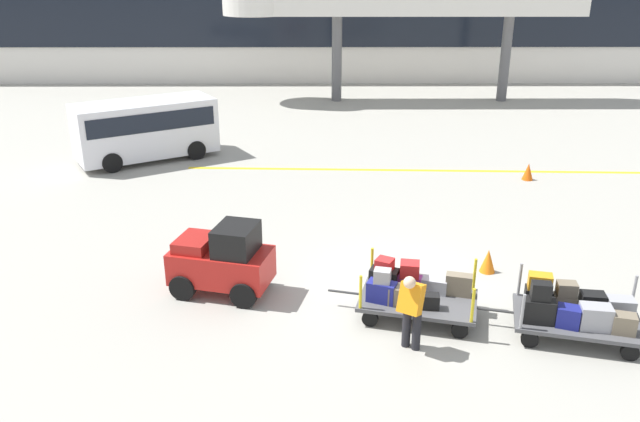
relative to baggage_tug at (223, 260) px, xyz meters
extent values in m
plane|color=#9E9B91|center=(3.73, 0.04, -0.75)|extent=(120.00, 120.00, 0.00)
cube|color=yellow|center=(7.48, 8.43, -0.75)|extent=(19.84, 1.01, 0.01)
cube|color=silver|center=(3.73, 26.04, 2.40)|extent=(49.59, 2.40, 6.30)
cube|color=black|center=(3.73, 24.79, 2.71)|extent=(47.11, 0.12, 2.80)
cylinder|color=#59595B|center=(3.01, 20.04, 1.34)|extent=(0.50, 0.50, 4.19)
cylinder|color=#59595B|center=(11.39, 20.04, 1.34)|extent=(0.50, 0.50, 4.19)
cube|color=red|center=(-0.03, 0.01, -0.12)|extent=(2.31, 1.59, 0.70)
cube|color=black|center=(0.32, -0.08, 0.53)|extent=(1.02, 1.16, 0.60)
cube|color=#A51B16|center=(-0.59, 0.15, 0.35)|extent=(0.91, 1.08, 0.24)
cylinder|color=black|center=(-0.56, 0.68, -0.47)|extent=(0.59, 0.31, 0.56)
cylinder|color=black|center=(-0.82, -0.33, -0.47)|extent=(0.59, 0.31, 0.56)
cylinder|color=black|center=(0.76, 0.34, -0.47)|extent=(0.59, 0.31, 0.56)
cylinder|color=black|center=(0.50, -0.67, -0.47)|extent=(0.59, 0.31, 0.56)
cube|color=#4C4C4F|center=(4.03, -1.04, -0.39)|extent=(2.58, 1.93, 0.08)
cylinder|color=gold|center=(3.17, -0.15, 0.00)|extent=(0.06, 0.06, 0.70)
cylinder|color=gold|center=(2.85, -1.40, 0.00)|extent=(0.06, 0.06, 0.70)
cylinder|color=gold|center=(5.22, -0.68, 0.00)|extent=(0.06, 0.06, 0.70)
cylinder|color=gold|center=(4.90, -1.93, 0.00)|extent=(0.06, 0.06, 0.70)
cylinder|color=black|center=(3.35, -0.25, -0.59)|extent=(0.33, 0.18, 0.32)
cylinder|color=black|center=(3.05, -1.40, -0.59)|extent=(0.33, 0.18, 0.32)
cylinder|color=black|center=(5.02, -0.68, -0.59)|extent=(0.33, 0.18, 0.32)
cylinder|color=black|center=(4.72, -1.83, -0.59)|extent=(0.33, 0.18, 0.32)
cylinder|color=#333333|center=(2.58, -0.66, -0.41)|extent=(0.69, 0.22, 0.05)
cube|color=black|center=(3.39, -0.60, -0.14)|extent=(0.65, 0.51, 0.43)
cube|color=navy|center=(3.29, -1.13, -0.14)|extent=(0.64, 0.51, 0.42)
cube|color=#8C338C|center=(3.89, -0.68, -0.19)|extent=(0.56, 0.40, 0.33)
cube|color=#726651|center=(3.71, -1.24, -0.17)|extent=(0.64, 0.43, 0.37)
cube|color=#99999E|center=(4.36, -0.76, -0.20)|extent=(0.66, 0.46, 0.30)
cube|color=black|center=(4.18, -1.40, -0.21)|extent=(0.43, 0.29, 0.29)
cube|color=#726651|center=(4.87, -0.88, -0.13)|extent=(0.57, 0.37, 0.45)
cube|color=red|center=(3.39, -0.60, 0.19)|extent=(0.44, 0.43, 0.24)
cube|color=#99999E|center=(3.29, -1.13, 0.20)|extent=(0.37, 0.32, 0.28)
cube|color=red|center=(3.89, -0.68, 0.12)|extent=(0.44, 0.41, 0.30)
cube|color=#4C4C4F|center=(6.94, -1.79, -0.39)|extent=(2.58, 1.93, 0.08)
cylinder|color=gray|center=(6.08, -0.90, 0.00)|extent=(0.06, 0.06, 0.70)
cylinder|color=gray|center=(5.75, -2.15, 0.00)|extent=(0.06, 0.06, 0.70)
cylinder|color=gray|center=(8.13, -1.43, 0.00)|extent=(0.06, 0.06, 0.70)
cylinder|color=black|center=(6.25, -0.99, -0.59)|extent=(0.33, 0.18, 0.32)
cylinder|color=black|center=(5.96, -2.15, -0.59)|extent=(0.33, 0.18, 0.32)
cylinder|color=black|center=(7.92, -1.42, -0.59)|extent=(0.33, 0.18, 0.32)
cylinder|color=black|center=(7.63, -2.58, -0.59)|extent=(0.33, 0.18, 0.32)
cylinder|color=#333333|center=(5.49, -1.41, -0.41)|extent=(0.69, 0.22, 0.05)
cube|color=black|center=(6.33, -1.32, -0.17)|extent=(0.57, 0.44, 0.37)
cube|color=black|center=(6.14, -1.92, -0.12)|extent=(0.63, 0.42, 0.47)
cube|color=#726651|center=(6.82, -1.43, -0.21)|extent=(0.48, 0.37, 0.28)
cube|color=navy|center=(6.63, -2.08, -0.15)|extent=(0.49, 0.43, 0.40)
cube|color=black|center=(7.29, -1.56, -0.16)|extent=(0.49, 0.38, 0.39)
cube|color=#99999E|center=(7.10, -2.15, -0.12)|extent=(0.60, 0.44, 0.46)
cube|color=#99999E|center=(7.75, -1.72, -0.17)|extent=(0.54, 0.40, 0.37)
cube|color=#726651|center=(7.57, -2.30, -0.17)|extent=(0.47, 0.40, 0.37)
cube|color=orange|center=(6.33, -1.32, 0.17)|extent=(0.50, 0.39, 0.30)
cube|color=black|center=(6.14, -1.92, 0.29)|extent=(0.39, 0.30, 0.35)
cube|color=#726651|center=(6.82, -1.43, 0.06)|extent=(0.40, 0.32, 0.27)
cylinder|color=black|center=(3.66, -2.10, -0.34)|extent=(0.16, 0.16, 0.82)
cylinder|color=black|center=(3.83, -2.20, -0.34)|extent=(0.16, 0.16, 0.82)
cube|color=orange|center=(3.70, -2.24, 0.33)|extent=(0.56, 0.57, 0.61)
sphere|color=beige|center=(3.63, -2.34, 0.70)|extent=(0.22, 0.22, 0.22)
cube|color=silver|center=(-4.06, 9.89, 0.39)|extent=(5.10, 4.08, 1.90)
cube|color=black|center=(-4.06, 9.89, 0.79)|extent=(4.79, 3.92, 0.64)
cylinder|color=black|center=(-4.90, 8.38, -0.41)|extent=(0.71, 0.55, 0.68)
cylinder|color=black|center=(-2.34, 9.89, -0.41)|extent=(0.71, 0.55, 0.68)
cone|color=orange|center=(5.94, 0.93, -0.48)|extent=(0.36, 0.36, 0.55)
cone|color=#EA590F|center=(8.89, 7.52, -0.48)|extent=(0.36, 0.36, 0.55)
camera|label=1|loc=(2.01, -12.30, 5.98)|focal=35.96mm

